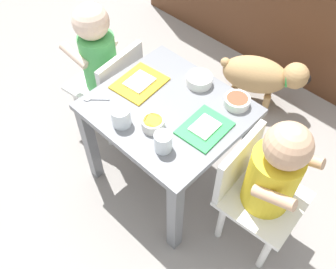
% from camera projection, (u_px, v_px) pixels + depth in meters
% --- Properties ---
extents(ground_plane, '(7.00, 7.00, 0.00)m').
position_uv_depth(ground_plane, '(168.00, 175.00, 1.76)').
color(ground_plane, gray).
extents(dining_table, '(0.56, 0.50, 0.47)m').
position_uv_depth(dining_table, '(168.00, 123.00, 1.47)').
color(dining_table, slate).
rests_on(dining_table, ground).
extents(seated_child_left, '(0.31, 0.31, 0.69)m').
position_uv_depth(seated_child_left, '(100.00, 58.00, 1.64)').
color(seated_child_left, white).
rests_on(seated_child_left, ground).
extents(seated_child_right, '(0.30, 0.30, 0.68)m').
position_uv_depth(seated_child_right, '(270.00, 175.00, 1.26)').
color(seated_child_right, white).
rests_on(seated_child_right, ground).
extents(dog, '(0.44, 0.31, 0.31)m').
position_uv_depth(dog, '(261.00, 75.00, 1.91)').
color(dog, tan).
rests_on(dog, ground).
extents(food_tray_left, '(0.18, 0.21, 0.02)m').
position_uv_depth(food_tray_left, '(140.00, 83.00, 1.48)').
color(food_tray_left, gold).
rests_on(food_tray_left, dining_table).
extents(food_tray_right, '(0.15, 0.19, 0.02)m').
position_uv_depth(food_tray_right, '(205.00, 128.00, 1.33)').
color(food_tray_right, green).
rests_on(food_tray_right, dining_table).
extents(water_cup_left, '(0.06, 0.06, 0.07)m').
position_uv_depth(water_cup_left, '(163.00, 143.00, 1.26)').
color(water_cup_left, white).
rests_on(water_cup_left, dining_table).
extents(water_cup_right, '(0.07, 0.07, 0.07)m').
position_uv_depth(water_cup_right, '(121.00, 118.00, 1.33)').
color(water_cup_right, white).
rests_on(water_cup_right, dining_table).
extents(veggie_bowl_far, '(0.10, 0.10, 0.03)m').
position_uv_depth(veggie_bowl_far, '(237.00, 101.00, 1.40)').
color(veggie_bowl_far, white).
rests_on(veggie_bowl_far, dining_table).
extents(cereal_bowl_right_side, '(0.08, 0.08, 0.04)m').
position_uv_depth(cereal_bowl_right_side, '(153.00, 123.00, 1.33)').
color(cereal_bowl_right_side, silver).
rests_on(cereal_bowl_right_side, dining_table).
extents(veggie_bowl_near, '(0.10, 0.10, 0.04)m').
position_uv_depth(veggie_bowl_near, '(199.00, 80.00, 1.47)').
color(veggie_bowl_near, white).
rests_on(veggie_bowl_near, dining_table).
extents(spoon_by_left_tray, '(0.08, 0.08, 0.01)m').
position_uv_depth(spoon_by_left_tray, '(94.00, 99.00, 1.43)').
color(spoon_by_left_tray, silver).
rests_on(spoon_by_left_tray, dining_table).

